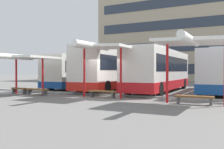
{
  "coord_description": "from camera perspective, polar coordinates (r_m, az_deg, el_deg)",
  "views": [
    {
      "loc": [
        8.26,
        -14.97,
        1.71
      ],
      "look_at": [
        -0.86,
        2.52,
        1.43
      ],
      "focal_mm": 40.83,
      "sensor_mm": 36.0,
      "label": 1
    }
  ],
  "objects": [
    {
      "name": "terminal_building",
      "position": [
        50.92,
        18.17,
        9.29
      ],
      "size": [
        33.2,
        15.49,
        21.24
      ],
      "color": "tan",
      "rests_on": "ground"
    },
    {
      "name": "bench_2",
      "position": [
        16.37,
        -2.17,
        -4.0
      ],
      "size": [
        1.87,
        0.47,
        0.45
      ],
      "color": "brown",
      "rests_on": "ground"
    },
    {
      "name": "coach_bus_0",
      "position": [
        26.51,
        -5.53,
        0.64
      ],
      "size": [
        3.11,
        12.47,
        3.48
      ],
      "color": "silver",
      "rests_on": "ground"
    },
    {
      "name": "lane_stripe_2",
      "position": [
        22.75,
        6.18,
        -3.5
      ],
      "size": [
        0.16,
        14.0,
        0.01
      ],
      "primitive_type": "cube",
      "color": "white",
      "rests_on": "ground"
    },
    {
      "name": "waiting_shelter_0",
      "position": [
        19.41,
        -18.7,
        3.55
      ],
      "size": [
        3.63,
        4.95,
        2.87
      ],
      "color": "red",
      "rests_on": "ground"
    },
    {
      "name": "lane_stripe_3",
      "position": [
        21.56,
        16.94,
        -3.77
      ],
      "size": [
        0.16,
        14.0,
        0.01
      ],
      "primitive_type": "cube",
      "color": "white",
      "rests_on": "ground"
    },
    {
      "name": "coach_bus_1",
      "position": [
        22.47,
        0.14,
        1.04
      ],
      "size": [
        2.99,
        10.47,
        3.81
      ],
      "color": "silver",
      "rests_on": "ground"
    },
    {
      "name": "platform_kerb",
      "position": [
        17.62,
        -0.54,
        -4.57
      ],
      "size": [
        44.0,
        0.24,
        0.12
      ],
      "primitive_type": "cube",
      "color": "#ADADA8",
      "rests_on": "ground"
    },
    {
      "name": "coach_bus_3",
      "position": [
        22.28,
        23.46,
        0.49
      ],
      "size": [
        2.8,
        12.37,
        3.46
      ],
      "color": "silver",
      "rests_on": "ground"
    },
    {
      "name": "bench_1",
      "position": [
        18.93,
        -16.4,
        -3.37
      ],
      "size": [
        1.96,
        0.65,
        0.45
      ],
      "color": "brown",
      "rests_on": "ground"
    },
    {
      "name": "waiting_shelter_2",
      "position": [
        13.47,
        17.87,
        6.78
      ],
      "size": [
        3.86,
        4.76,
        3.36
      ],
      "color": "red",
      "rests_on": "ground"
    },
    {
      "name": "lane_stripe_1",
      "position": [
        24.64,
        -3.21,
        -3.16
      ],
      "size": [
        0.16,
        14.0,
        0.01
      ],
      "primitive_type": "cube",
      "color": "white",
      "rests_on": "ground"
    },
    {
      "name": "lane_stripe_0",
      "position": [
        27.09,
        -11.08,
        -2.82
      ],
      "size": [
        0.16,
        14.0,
        0.01
      ],
      "primitive_type": "cube",
      "color": "white",
      "rests_on": "ground"
    },
    {
      "name": "ground_plane",
      "position": [
        17.18,
        -1.35,
        -4.91
      ],
      "size": [
        160.0,
        160.0,
        0.0
      ],
      "primitive_type": "plane",
      "color": "slate"
    },
    {
      "name": "waiting_shelter_1",
      "position": [
        16.1,
        -2.74,
        5.96
      ],
      "size": [
        3.69,
        4.2,
        3.41
      ],
      "color": "red",
      "rests_on": "ground"
    },
    {
      "name": "coach_bus_2",
      "position": [
        21.46,
        10.72,
        0.89
      ],
      "size": [
        2.75,
        11.52,
        3.73
      ],
      "color": "silver",
      "rests_on": "ground"
    },
    {
      "name": "bench_0",
      "position": [
        20.24,
        -19.99,
        -3.15
      ],
      "size": [
        1.56,
        0.58,
        0.45
      ],
      "color": "brown",
      "rests_on": "ground"
    },
    {
      "name": "bench_3",
      "position": [
        13.65,
        17.96,
        -4.99
      ],
      "size": [
        1.9,
        0.47,
        0.45
      ],
      "color": "brown",
      "rests_on": "ground"
    }
  ]
}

